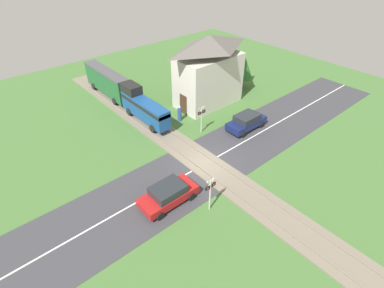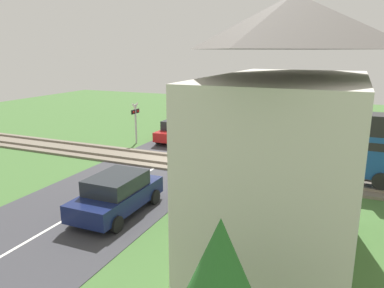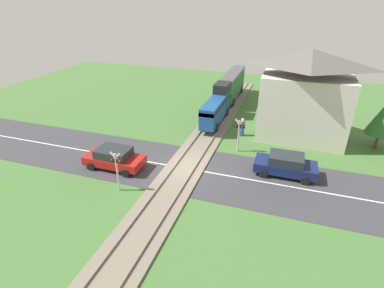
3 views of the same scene
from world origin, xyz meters
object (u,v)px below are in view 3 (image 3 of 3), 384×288
Objects in this scene: crossing_signal_west_approach at (117,166)px; car_near_crossing at (114,158)px; crossing_signal_east_approach at (239,131)px; station_building at (305,98)px; train at (226,92)px; car_far_side at (285,164)px; pedestrian_by_station at (242,128)px.

car_near_crossing is at bearing 126.52° from crossing_signal_west_approach.
crossing_signal_east_approach is at bearing 51.21° from crossing_signal_west_approach.
station_building is (10.69, 11.61, 1.88)m from crossing_signal_west_approach.
crossing_signal_west_approach is (1.77, -2.39, 1.00)m from car_near_crossing.
train is 3.55× the size of car_near_crossing.
crossing_signal_west_approach reaches higher than car_near_crossing.
crossing_signal_west_approach is (-9.89, -5.27, 0.99)m from car_far_side.
car_far_side is at bearing -59.69° from train.
station_building is at bearing 10.72° from pedestrian_by_station.
pedestrian_by_station is (-4.74, -0.90, -2.91)m from station_building.
car_far_side is 11.25m from crossing_signal_west_approach.
car_near_crossing is 9.57m from crossing_signal_east_approach.
crossing_signal_west_approach is 15.89m from station_building.
pedestrian_by_station is (2.88, -6.21, -1.12)m from train.
car_near_crossing is at bearing -143.50° from station_building.
car_far_side is 1.50× the size of crossing_signal_west_approach.
pedestrian_by_station is at bearing 93.68° from crossing_signal_east_approach.
station_building reaches higher than train.
car_far_side is at bearing -54.15° from pedestrian_by_station.
car_far_side is at bearing -97.20° from station_building.
train is 13.54m from car_far_side.
crossing_signal_east_approach is 6.31m from station_building.
pedestrian_by_station reaches higher than car_far_side.
crossing_signal_east_approach is at bearing -71.64° from train.
car_near_crossing is at bearing -146.38° from crossing_signal_east_approach.
car_near_crossing is 11.36m from pedestrian_by_station.
car_far_side reaches higher than car_near_crossing.
crossing_signal_east_approach is at bearing 33.62° from car_near_crossing.
station_building is at bearing 41.06° from crossing_signal_east_approach.
car_far_side is 7.00m from station_building.
station_building reaches higher than car_far_side.
car_near_crossing is 1.54× the size of crossing_signal_west_approach.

